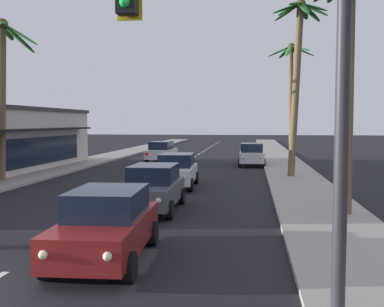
% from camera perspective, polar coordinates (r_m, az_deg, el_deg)
% --- Properties ---
extents(sidewalk_right, '(3.20, 110.00, 0.14)m').
position_cam_1_polar(sidewalk_right, '(27.48, 12.68, -2.80)').
color(sidewalk_right, '#9E998E').
rests_on(sidewalk_right, ground).
extents(sidewalk_left, '(3.20, 110.00, 0.14)m').
position_cam_1_polar(sidewalk_left, '(30.32, -18.16, -2.28)').
color(sidewalk_left, '#9E998E').
rests_on(sidewalk_left, ground).
extents(lane_markings, '(4.28, 88.86, 0.01)m').
position_cam_1_polar(lane_markings, '(28.36, -2.49, -2.64)').
color(lane_markings, silver).
rests_on(lane_markings, ground).
extents(traffic_signal_mast, '(10.40, 0.41, 6.75)m').
position_cam_1_polar(traffic_signal_mast, '(7.65, -7.30, 15.94)').
color(traffic_signal_mast, '#2D2D33').
rests_on(traffic_signal_mast, ground).
extents(sedan_lead_at_stop_bar, '(2.11, 4.51, 1.68)m').
position_cam_1_polar(sedan_lead_at_stop_bar, '(10.99, -10.67, -8.75)').
color(sedan_lead_at_stop_bar, maroon).
rests_on(sedan_lead_at_stop_bar, ground).
extents(sedan_third_in_queue, '(1.99, 4.47, 1.68)m').
position_cam_1_polar(sedan_third_in_queue, '(16.80, -4.90, -4.29)').
color(sedan_third_in_queue, '#4C515B').
rests_on(sedan_third_in_queue, ground).
extents(sedan_fifth_in_queue, '(2.07, 4.50, 1.68)m').
position_cam_1_polar(sedan_fifth_in_queue, '(22.73, -1.95, -2.12)').
color(sedan_fifth_in_queue, silver).
rests_on(sedan_fifth_in_queue, ground).
extents(sedan_oncoming_far, '(2.13, 4.52, 1.68)m').
position_cam_1_polar(sedan_oncoming_far, '(37.36, -3.86, 0.26)').
color(sedan_oncoming_far, silver).
rests_on(sedan_oncoming_far, ground).
extents(sedan_parked_nearest_kerb, '(1.98, 4.46, 1.68)m').
position_cam_1_polar(sedan_parked_nearest_kerb, '(34.30, 7.52, -0.10)').
color(sedan_parked_nearest_kerb, silver).
rests_on(sedan_parked_nearest_kerb, ground).
extents(palm_left_second, '(4.35, 4.43, 8.74)m').
position_cam_1_polar(palm_left_second, '(26.46, -22.75, 9.41)').
color(palm_left_second, brown).
rests_on(palm_left_second, ground).
extents(palm_right_second, '(3.58, 3.55, 8.70)m').
position_cam_1_polar(palm_right_second, '(16.45, 19.23, 14.46)').
color(palm_right_second, brown).
rests_on(palm_right_second, ground).
extents(palm_right_third, '(3.23, 3.22, 10.24)m').
position_cam_1_polar(palm_right_third, '(27.06, 13.14, 11.47)').
color(palm_right_third, brown).
rests_on(palm_right_third, ground).
extents(palm_right_farthest, '(3.76, 3.63, 9.62)m').
position_cam_1_polar(palm_right_farthest, '(37.87, 12.39, 8.88)').
color(palm_right_farthest, brown).
rests_on(palm_right_farthest, ground).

